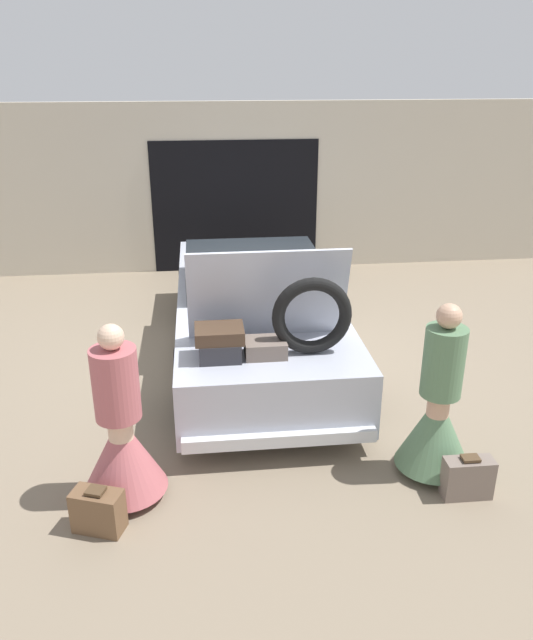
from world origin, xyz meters
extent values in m
plane|color=#7F705B|center=(0.00, 0.00, 0.00)|extent=(40.00, 40.00, 0.00)
cube|color=beige|center=(0.00, 3.55, 1.40)|extent=(12.00, 0.12, 2.80)
cube|color=black|center=(0.00, 3.48, 1.10)|extent=(2.80, 0.02, 2.20)
cube|color=#B2B7C6|center=(0.00, 0.00, 0.51)|extent=(1.84, 4.62, 0.66)
cube|color=#1E2328|center=(0.00, 0.28, 1.03)|extent=(1.62, 1.48, 0.38)
cylinder|color=black|center=(-0.85, 1.43, 0.37)|extent=(0.18, 0.74, 0.74)
cylinder|color=black|center=(0.85, 1.43, 0.37)|extent=(0.18, 0.74, 0.74)
cylinder|color=black|center=(-0.85, -1.39, 0.37)|extent=(0.18, 0.74, 0.74)
cylinder|color=black|center=(0.85, -1.39, 0.37)|extent=(0.18, 0.74, 0.74)
cube|color=silver|center=(0.00, -2.35, 0.28)|extent=(1.75, 0.10, 0.12)
cube|color=#B2B7C6|center=(0.00, -1.39, 1.31)|extent=(1.56, 0.28, 0.95)
cube|color=#2D2D33|center=(-0.49, -1.77, 0.93)|extent=(0.39, 0.37, 0.18)
cube|color=#75665B|center=(-0.07, -1.77, 0.92)|extent=(0.39, 0.31, 0.16)
cube|color=#473323|center=(-0.49, -1.77, 1.08)|extent=(0.45, 0.35, 0.13)
torus|color=black|center=(0.37, -1.77, 1.21)|extent=(0.75, 0.12, 0.75)
cylinder|color=beige|center=(-1.34, -2.60, 0.38)|extent=(0.20, 0.20, 0.76)
cone|color=#B25B60|center=(-1.34, -2.60, 0.42)|extent=(0.70, 0.70, 0.68)
cylinder|color=#B25B60|center=(-1.34, -2.60, 1.06)|extent=(0.37, 0.37, 0.60)
sphere|color=beige|center=(-1.34, -2.60, 1.46)|extent=(0.21, 0.21, 0.21)
cylinder|color=tan|center=(1.34, -2.56, 0.39)|extent=(0.19, 0.19, 0.78)
cone|color=#567A56|center=(1.34, -2.56, 0.43)|extent=(0.66, 0.66, 0.70)
cylinder|color=#567A56|center=(1.34, -2.56, 1.08)|extent=(0.35, 0.35, 0.61)
sphere|color=tan|center=(1.34, -2.56, 1.50)|extent=(0.21, 0.21, 0.21)
cube|color=brown|center=(-1.51, -3.01, 0.17)|extent=(0.43, 0.32, 0.35)
cube|color=#4C3823|center=(-1.51, -3.01, 0.37)|extent=(0.17, 0.16, 0.02)
cube|color=#75665B|center=(1.51, -2.94, 0.18)|extent=(0.41, 0.18, 0.36)
cube|color=#4C3823|center=(1.51, -2.94, 0.38)|extent=(0.15, 0.11, 0.02)
camera|label=1|loc=(-0.64, -7.02, 3.41)|focal=35.00mm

